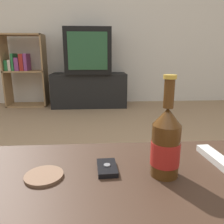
{
  "coord_description": "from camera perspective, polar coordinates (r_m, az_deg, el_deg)",
  "views": [
    {
      "loc": [
        -0.02,
        -0.45,
        0.73
      ],
      "look_at": [
        0.03,
        0.38,
        0.51
      ],
      "focal_mm": 35.0,
      "sensor_mm": 36.0,
      "label": 1
    }
  ],
  "objects": [
    {
      "name": "bookshelf",
      "position": [
        3.43,
        -22.15,
        10.46
      ],
      "size": [
        0.57,
        0.3,
        1.01
      ],
      "color": "#99754C",
      "rests_on": "ground_plane"
    },
    {
      "name": "cell_phone",
      "position": [
        0.64,
        -1.42,
        -14.35
      ],
      "size": [
        0.06,
        0.09,
        0.02
      ],
      "rotation": [
        0.0,
        0.0,
        0.05
      ],
      "color": "black",
      "rests_on": "coffee_table"
    },
    {
      "name": "back_wall",
      "position": [
        3.52,
        -3.6,
        23.95
      ],
      "size": [
        8.0,
        0.05,
        2.6
      ],
      "color": "beige",
      "rests_on": "ground_plane"
    },
    {
      "name": "coaster",
      "position": [
        0.63,
        -17.35,
        -15.63
      ],
      "size": [
        0.1,
        0.1,
        0.01
      ],
      "color": "brown",
      "rests_on": "coffee_table"
    },
    {
      "name": "beer_bottle",
      "position": [
        0.59,
        13.86,
        -7.93
      ],
      "size": [
        0.08,
        0.08,
        0.27
      ],
      "color": "#47280F",
      "rests_on": "coffee_table"
    },
    {
      "name": "television",
      "position": [
        3.18,
        -6.17,
        15.46
      ],
      "size": [
        0.62,
        0.55,
        0.6
      ],
      "color": "black",
      "rests_on": "tv_stand"
    },
    {
      "name": "remote_control",
      "position": [
        0.75,
        25.51,
        -10.81
      ],
      "size": [
        0.05,
        0.17,
        0.02
      ],
      "rotation": [
        0.0,
        0.0,
        0.07
      ],
      "color": "beige",
      "rests_on": "coffee_table"
    },
    {
      "name": "tv_stand",
      "position": [
        3.22,
        -5.9,
        5.79
      ],
      "size": [
        1.05,
        0.43,
        0.48
      ],
      "color": "black",
      "rests_on": "ground_plane"
    },
    {
      "name": "coffee_table",
      "position": [
        0.59,
        -0.77,
        -25.88
      ],
      "size": [
        1.05,
        0.61,
        0.41
      ],
      "color": "#332116",
      "rests_on": "ground_plane"
    }
  ]
}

